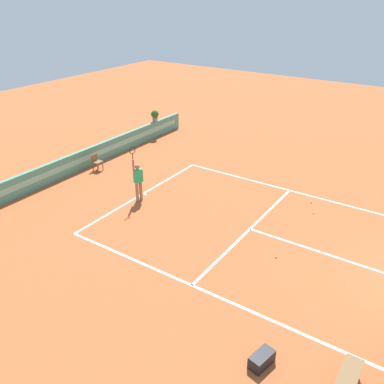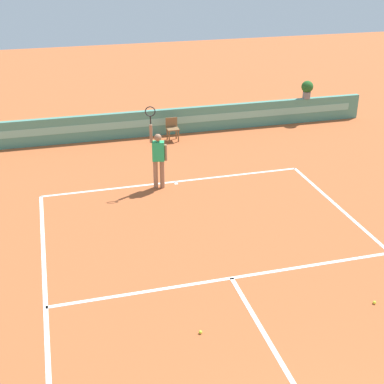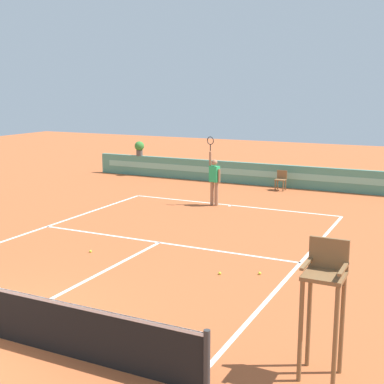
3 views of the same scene
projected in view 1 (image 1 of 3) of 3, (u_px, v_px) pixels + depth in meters
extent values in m
plane|color=#B2562D|center=(259.00, 232.00, 15.94)|extent=(60.00, 60.00, 0.00)
cube|color=white|center=(143.00, 194.00, 18.87)|extent=(8.22, 0.10, 0.01)
cube|color=white|center=(250.00, 229.00, 16.14)|extent=(8.22, 0.10, 0.01)
cube|color=white|center=(331.00, 255.00, 14.54)|extent=(0.10, 6.40, 0.01)
cube|color=white|center=(204.00, 291.00, 12.86)|extent=(0.10, 11.89, 0.01)
cube|color=white|center=(299.00, 193.00, 18.96)|extent=(0.10, 11.89, 0.01)
cube|color=white|center=(145.00, 194.00, 18.82)|extent=(0.10, 0.20, 0.01)
cube|color=#4C8E7A|center=(75.00, 163.00, 20.89)|extent=(18.00, 0.20, 1.00)
cube|color=#7ABCA8|center=(76.00, 162.00, 20.82)|extent=(17.10, 0.01, 0.28)
cylinder|color=brown|center=(98.00, 168.00, 20.99)|extent=(0.05, 0.05, 0.45)
cylinder|color=brown|center=(103.00, 166.00, 21.25)|extent=(0.05, 0.05, 0.45)
cylinder|color=brown|center=(93.00, 166.00, 21.17)|extent=(0.05, 0.05, 0.45)
cylinder|color=brown|center=(98.00, 164.00, 21.43)|extent=(0.05, 0.05, 0.45)
cube|color=brown|center=(97.00, 162.00, 21.10)|extent=(0.44, 0.44, 0.04)
cube|color=brown|center=(94.00, 157.00, 21.11)|extent=(0.44, 0.04, 0.36)
cube|color=brown|center=(352.00, 369.00, 9.95)|extent=(0.08, 0.40, 0.45)
cube|color=brown|center=(347.00, 381.00, 9.37)|extent=(1.60, 0.44, 0.06)
cube|color=black|center=(262.00, 359.00, 10.28)|extent=(0.76, 0.50, 0.36)
cylinder|color=#9E7051|center=(141.00, 191.00, 18.17)|extent=(0.14, 0.14, 0.90)
cylinder|color=#9E7051|center=(137.00, 192.00, 18.05)|extent=(0.14, 0.14, 0.90)
cube|color=#28B266|center=(138.00, 176.00, 17.77)|extent=(0.40, 0.30, 0.60)
sphere|color=#9E7051|center=(137.00, 167.00, 17.58)|extent=(0.22, 0.22, 0.22)
cylinder|color=#9E7051|center=(133.00, 165.00, 17.41)|extent=(0.09, 0.09, 0.55)
cylinder|color=black|center=(133.00, 156.00, 17.22)|extent=(0.04, 0.04, 0.24)
torus|color=#262626|center=(132.00, 150.00, 17.10)|extent=(0.31, 0.10, 0.31)
cylinder|color=#9E7051|center=(142.00, 175.00, 17.93)|extent=(0.09, 0.09, 0.50)
sphere|color=#CCE033|center=(311.00, 202.00, 18.06)|extent=(0.07, 0.07, 0.07)
sphere|color=#CCE033|center=(314.00, 213.00, 17.22)|extent=(0.07, 0.07, 0.07)
sphere|color=#CCE033|center=(276.00, 257.00, 14.42)|extent=(0.07, 0.07, 0.07)
cylinder|color=gray|center=(155.00, 119.00, 25.51)|extent=(0.32, 0.32, 0.28)
sphere|color=#235B23|center=(155.00, 114.00, 25.36)|extent=(0.48, 0.48, 0.48)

